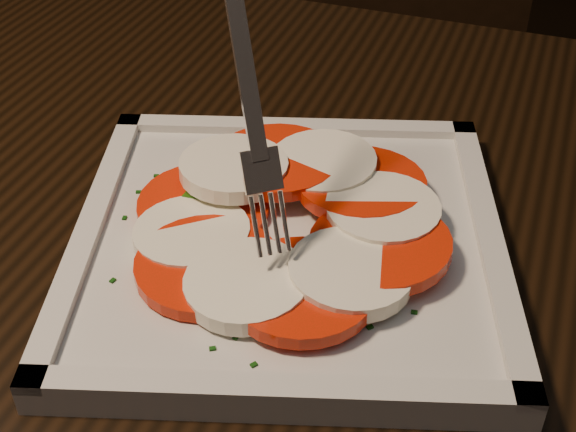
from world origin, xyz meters
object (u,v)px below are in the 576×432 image
(chair, at_px, (380,77))
(plate, at_px, (288,245))
(table, at_px, (419,432))
(fork, at_px, (241,69))

(chair, bearing_deg, plate, -97.03)
(table, relative_size, chair, 1.33)
(table, distance_m, chair, 0.71)
(plate, bearing_deg, chair, 95.33)
(table, xyz_separation_m, plate, (-0.10, 0.03, 0.11))
(fork, bearing_deg, chair, 57.80)
(table, bearing_deg, chair, 103.04)
(table, relative_size, fork, 7.44)
(chair, distance_m, fork, 0.73)
(chair, relative_size, fork, 5.58)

